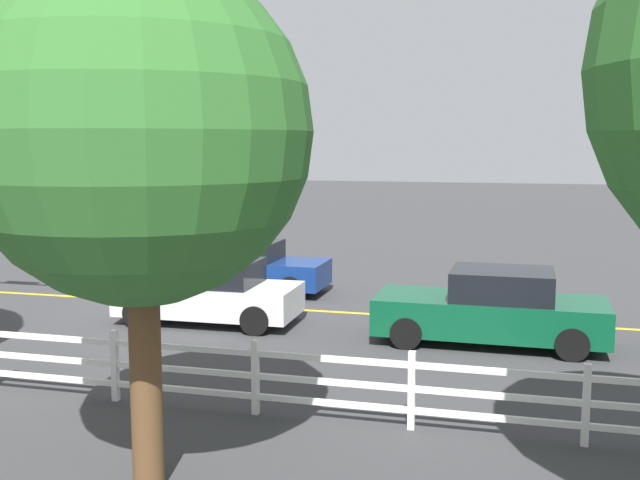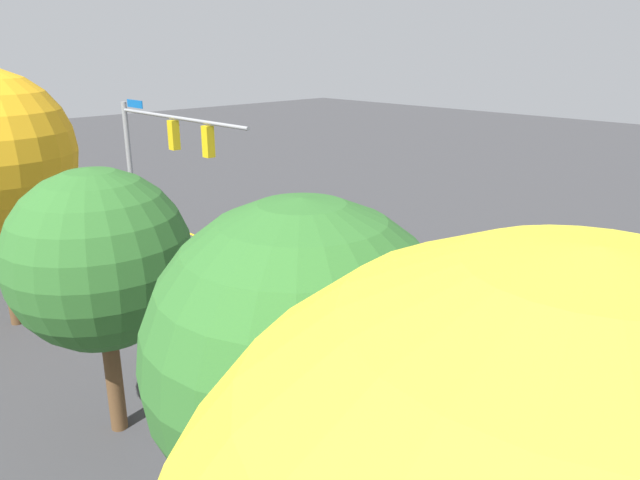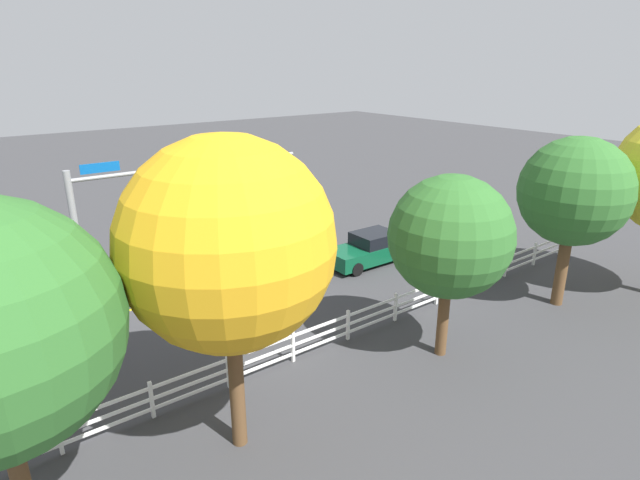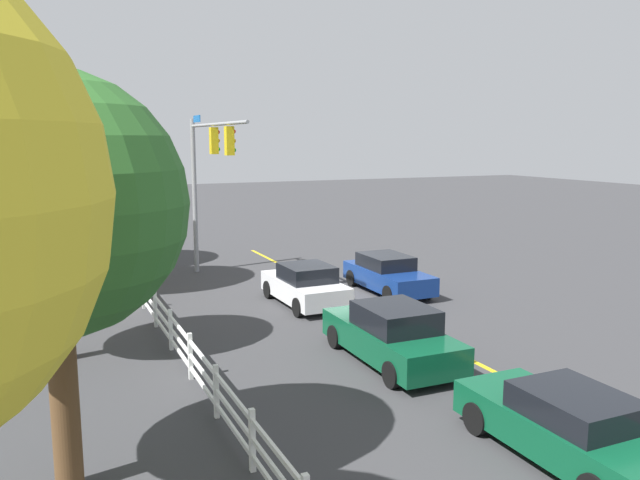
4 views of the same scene
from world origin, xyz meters
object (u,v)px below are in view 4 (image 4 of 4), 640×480
(car_2, at_px, (567,426))
(tree_1, at_px, (52,206))
(tree_2, at_px, (59,200))
(car_0, at_px, (388,274))
(car_3, at_px, (392,335))
(tree_0, at_px, (56,145))
(car_1, at_px, (305,285))
(tree_3, at_px, (60,161))

(car_2, distance_m, tree_1, 9.54)
(car_2, distance_m, tree_2, 12.82)
(car_0, height_order, tree_2, tree_2)
(car_0, relative_size, tree_2, 0.70)
(car_0, distance_m, tree_2, 12.32)
(car_0, distance_m, car_3, 7.71)
(tree_0, relative_size, tree_2, 1.30)
(car_0, relative_size, tree_1, 0.63)
(car_0, distance_m, tree_1, 15.81)
(car_0, distance_m, car_1, 3.61)
(tree_1, height_order, tree_3, tree_3)
(car_0, bearing_deg, tree_1, -49.67)
(tree_1, bearing_deg, car_0, -50.32)
(car_0, relative_size, car_3, 0.93)
(tree_1, bearing_deg, car_2, -108.10)
(car_1, xyz_separation_m, tree_3, (9.89, 7.30, 4.12))
(car_1, distance_m, tree_0, 10.32)
(tree_2, relative_size, tree_3, 0.85)
(car_1, height_order, tree_3, tree_3)
(car_2, relative_size, tree_2, 0.70)
(car_3, distance_m, tree_1, 9.41)
(tree_2, bearing_deg, tree_3, -2.54)
(car_3, xyz_separation_m, tree_3, (16.15, 7.08, 4.08))
(car_1, distance_m, car_3, 6.26)
(tree_1, xyz_separation_m, tree_2, (6.79, -0.34, -0.51))
(car_3, relative_size, tree_0, 0.58)
(car_1, bearing_deg, car_0, -83.54)
(car_2, bearing_deg, car_3, 2.60)
(car_3, distance_m, tree_3, 18.10)
(tree_1, distance_m, tree_2, 6.82)
(tree_2, bearing_deg, car_3, -116.13)
(tree_1, bearing_deg, tree_3, -2.64)
(car_0, xyz_separation_m, car_3, (-6.71, 3.80, 0.04))
(car_1, bearing_deg, car_2, 179.25)
(car_1, distance_m, tree_2, 8.96)
(tree_0, bearing_deg, car_0, -112.39)
(car_2, bearing_deg, tree_0, 24.26)
(car_3, bearing_deg, tree_1, 111.60)
(car_1, height_order, car_2, car_1)
(tree_2, xyz_separation_m, tree_3, (12.40, -0.55, 0.60))
(car_3, height_order, tree_1, tree_1)
(car_2, distance_m, car_3, 5.74)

